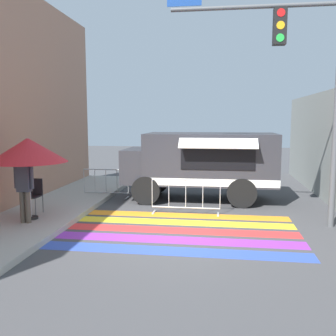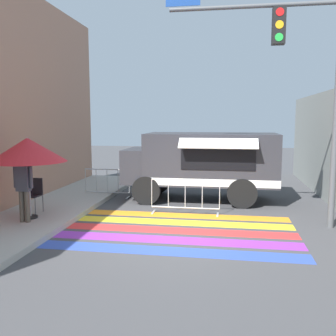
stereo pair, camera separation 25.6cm
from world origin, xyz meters
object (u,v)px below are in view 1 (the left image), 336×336
food_truck (199,160)px  traffic_signal_pole (303,67)px  patio_umbrella (28,150)px  folding_chair (33,192)px  barricade_front (186,197)px  vendor_person (24,185)px  barricade_side (106,184)px

food_truck → traffic_signal_pole: (2.79, -2.88, 2.72)m
food_truck → patio_umbrella: size_ratio=2.39×
traffic_signal_pole → patio_umbrella: 7.42m
folding_chair → traffic_signal_pole: bearing=22.2°
food_truck → barricade_front: food_truck is taller
barricade_front → vendor_person: bearing=-152.0°
patio_umbrella → barricade_front: patio_umbrella is taller
traffic_signal_pole → patio_umbrella: bearing=-172.8°
patio_umbrella → barricade_front: (4.02, 1.72, -1.49)m
patio_umbrella → traffic_signal_pole: bearing=7.2°
folding_chair → barricade_front: size_ratio=0.48×
food_truck → patio_umbrella: bearing=-138.5°
food_truck → barricade_front: 2.25m
food_truck → vendor_person: size_ratio=2.98×
patio_umbrella → barricade_front: bearing=23.2°
folding_chair → barricade_side: bearing=88.9°
folding_chair → vendor_person: bearing=-53.7°
folding_chair → barricade_side: (1.18, 3.07, -0.24)m
traffic_signal_pole → barricade_front: traffic_signal_pole is taller
patio_umbrella → barricade_side: patio_umbrella is taller
patio_umbrella → folding_chair: patio_umbrella is taller
patio_umbrella → vendor_person: patio_umbrella is taller
food_truck → barricade_side: bearing=-178.1°
food_truck → folding_chair: (-4.51, -3.18, -0.65)m
folding_chair → vendor_person: (0.29, -0.98, 0.40)m
traffic_signal_pole → vendor_person: (-7.00, -1.28, -2.97)m
food_truck → folding_chair: size_ratio=5.27×
traffic_signal_pole → folding_chair: size_ratio=6.08×
traffic_signal_pole → vendor_person: bearing=-169.6°
food_truck → traffic_signal_pole: bearing=-46.0°
food_truck → folding_chair: bearing=-144.8°
folding_chair → barricade_front: 4.40m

